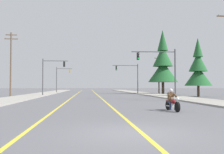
# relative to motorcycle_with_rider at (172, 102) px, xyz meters

# --- Properties ---
(ground_plane) EXTENTS (400.00, 400.00, 0.00)m
(ground_plane) POSITION_rel_motorcycle_with_rider_xyz_m (-3.92, -7.55, -0.59)
(ground_plane) COLOR #5B5B60
(lane_stripe_center) EXTENTS (0.16, 100.00, 0.01)m
(lane_stripe_center) POSITION_rel_motorcycle_with_rider_xyz_m (-3.65, 37.45, -0.58)
(lane_stripe_center) COLOR yellow
(lane_stripe_center) RESTS_ON ground
(lane_stripe_left) EXTENTS (0.16, 100.00, 0.01)m
(lane_stripe_left) POSITION_rel_motorcycle_with_rider_xyz_m (-7.68, 37.45, -0.58)
(lane_stripe_left) COLOR yellow
(lane_stripe_left) RESTS_ON ground
(sidewalk_kerb_right) EXTENTS (4.40, 110.00, 0.14)m
(sidewalk_kerb_right) POSITION_rel_motorcycle_with_rider_xyz_m (6.63, 32.45, -0.52)
(sidewalk_kerb_right) COLOR #9E998E
(sidewalk_kerb_right) RESTS_ON ground
(sidewalk_kerb_left) EXTENTS (4.40, 110.00, 0.14)m
(sidewalk_kerb_left) POSITION_rel_motorcycle_with_rider_xyz_m (-14.47, 32.45, -0.52)
(sidewalk_kerb_left) COLOR #9E998E
(sidewalk_kerb_left) RESTS_ON ground
(motorcycle_with_rider) EXTENTS (0.70, 2.19, 1.46)m
(motorcycle_with_rider) POSITION_rel_motorcycle_with_rider_xyz_m (0.00, 0.00, 0.00)
(motorcycle_with_rider) COLOR black
(motorcycle_with_rider) RESTS_ON ground
(traffic_signal_near_right) EXTENTS (5.51, 0.46, 6.20)m
(traffic_signal_near_right) POSITION_rel_motorcycle_with_rider_xyz_m (3.69, 14.49, 3.55)
(traffic_signal_near_right) COLOR #47474C
(traffic_signal_near_right) RESTS_ON ground
(traffic_signal_near_left) EXTENTS (4.22, 0.37, 6.20)m
(traffic_signal_near_left) POSITION_rel_motorcycle_with_rider_xyz_m (-11.72, 27.33, 3.47)
(traffic_signal_near_left) COLOR #47474C
(traffic_signal_near_left) RESTS_ON ground
(traffic_signal_mid_right) EXTENTS (5.34, 0.52, 6.20)m
(traffic_signal_mid_right) POSITION_rel_motorcycle_with_rider_xyz_m (3.29, 35.74, 3.54)
(traffic_signal_mid_right) COLOR #47474C
(traffic_signal_mid_right) RESTS_ON ground
(traffic_signal_mid_left) EXTENTS (3.72, 0.41, 6.20)m
(traffic_signal_mid_left) POSITION_rel_motorcycle_with_rider_xyz_m (-11.87, 46.68, 3.44)
(traffic_signal_mid_left) COLOR #47474C
(traffic_signal_mid_left) RESTS_ON ground
(utility_pole_left_near) EXTENTS (2.12, 0.26, 10.28)m
(utility_pole_left_near) POSITION_rel_motorcycle_with_rider_xyz_m (-17.75, 26.20, 4.90)
(utility_pole_left_near) COLOR brown
(utility_pole_left_near) RESTS_ON ground
(utility_pole_right_far) EXTENTS (1.96, 0.26, 8.02)m
(utility_pole_right_far) POSITION_rel_motorcycle_with_rider_xyz_m (9.77, 37.48, 3.61)
(utility_pole_right_far) COLOR brown
(utility_pole_right_far) RESTS_ON ground
(conifer_tree_right_verge_near) EXTENTS (4.11, 4.11, 9.04)m
(conifer_tree_right_verge_near) POSITION_rel_motorcycle_with_rider_xyz_m (11.32, 21.36, 3.56)
(conifer_tree_right_verge_near) COLOR #4C3828
(conifer_tree_right_verge_near) RESTS_ON ground
(conifer_tree_right_verge_far) EXTENTS (6.04, 6.04, 13.29)m
(conifer_tree_right_verge_far) POSITION_rel_motorcycle_with_rider_xyz_m (10.01, 35.35, 5.50)
(conifer_tree_right_verge_far) COLOR #423023
(conifer_tree_right_verge_far) RESTS_ON ground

